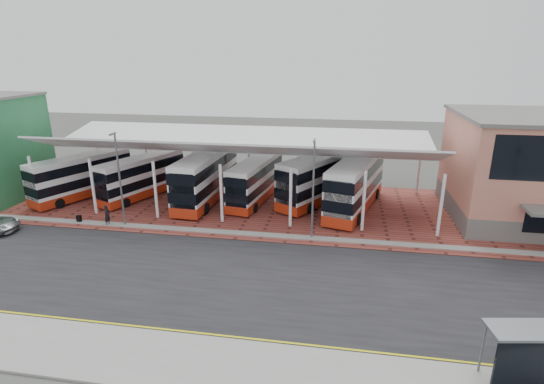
% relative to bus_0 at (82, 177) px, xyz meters
% --- Properties ---
extents(ground, '(140.00, 140.00, 0.00)m').
position_rel_bus_0_xyz_m(ground, '(21.82, -12.60, -2.18)').
color(ground, '#434540').
extents(road, '(120.00, 14.00, 0.02)m').
position_rel_bus_0_xyz_m(road, '(21.82, -13.60, -2.17)').
color(road, black).
rests_on(road, ground).
extents(forecourt, '(72.00, 16.00, 0.06)m').
position_rel_bus_0_xyz_m(forecourt, '(23.82, 0.40, -2.15)').
color(forecourt, brown).
rests_on(forecourt, ground).
extents(sidewalk, '(120.00, 4.00, 0.14)m').
position_rel_bus_0_xyz_m(sidewalk, '(21.82, -21.60, -2.11)').
color(sidewalk, gray).
rests_on(sidewalk, ground).
extents(north_kerb, '(120.00, 0.80, 0.14)m').
position_rel_bus_0_xyz_m(north_kerb, '(21.82, -6.40, -2.11)').
color(north_kerb, gray).
rests_on(north_kerb, ground).
extents(yellow_line_near, '(120.00, 0.12, 0.01)m').
position_rel_bus_0_xyz_m(yellow_line_near, '(21.82, -19.60, -2.15)').
color(yellow_line_near, '#D7CF0B').
rests_on(yellow_line_near, road).
extents(yellow_line_far, '(120.00, 0.12, 0.01)m').
position_rel_bus_0_xyz_m(yellow_line_far, '(21.82, -19.30, -2.15)').
color(yellow_line_far, '#D7CF0B').
rests_on(yellow_line_far, road).
extents(canopy, '(37.00, 11.63, 7.07)m').
position_rel_bus_0_xyz_m(canopy, '(15.82, 1.33, 3.62)').
color(canopy, white).
rests_on(canopy, ground).
extents(lamp_west, '(0.16, 0.90, 8.07)m').
position_rel_bus_0_xyz_m(lamp_west, '(7.82, -6.33, 2.18)').
color(lamp_west, '#5B5F64').
rests_on(lamp_west, ground).
extents(lamp_east, '(0.16, 0.90, 8.07)m').
position_rel_bus_0_xyz_m(lamp_east, '(23.82, -6.33, 2.18)').
color(lamp_east, '#5B5F64').
rests_on(lamp_east, ground).
extents(bus_0, '(6.47, 10.39, 4.26)m').
position_rel_bus_0_xyz_m(bus_0, '(0.00, 0.00, 0.00)').
color(bus_0, white).
rests_on(bus_0, forecourt).
extents(bus_1, '(5.85, 10.07, 4.10)m').
position_rel_bus_0_xyz_m(bus_1, '(5.91, 1.13, -0.08)').
color(bus_1, white).
rests_on(bus_1, forecourt).
extents(bus_2, '(3.42, 11.76, 4.79)m').
position_rel_bus_0_xyz_m(bus_2, '(12.78, 1.11, 0.26)').
color(bus_2, white).
rests_on(bus_2, forecourt).
extents(bus_3, '(3.85, 10.22, 4.11)m').
position_rel_bus_0_xyz_m(bus_3, '(17.58, 1.85, -0.07)').
color(bus_3, white).
rests_on(bus_3, forecourt).
extents(bus_4, '(7.89, 11.12, 4.67)m').
position_rel_bus_0_xyz_m(bus_4, '(23.92, 2.82, 0.20)').
color(bus_4, white).
rests_on(bus_4, forecourt).
extents(bus_5, '(5.71, 11.95, 4.80)m').
position_rel_bus_0_xyz_m(bus_5, '(27.25, 0.97, 0.27)').
color(bus_5, white).
rests_on(bus_5, forecourt).
extents(pedestrian, '(0.49, 0.70, 1.80)m').
position_rel_bus_0_xyz_m(pedestrian, '(6.40, -6.54, -1.22)').
color(pedestrian, black).
rests_on(pedestrian, forecourt).
extents(suitcase, '(0.38, 0.27, 0.65)m').
position_rel_bus_0_xyz_m(suitcase, '(3.59, -6.40, -1.79)').
color(suitcase, black).
rests_on(suitcase, forecourt).
extents(bus_shelter, '(3.62, 2.11, 2.74)m').
position_rel_bus_0_xyz_m(bus_shelter, '(34.51, -20.56, -0.33)').
color(bus_shelter, black).
rests_on(bus_shelter, sidewalk).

